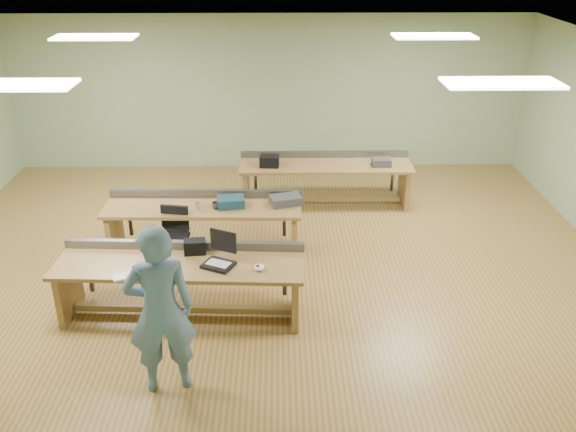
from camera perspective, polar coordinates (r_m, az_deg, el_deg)
The scene contains 21 objects.
floor at distance 8.91m, azimuth -2.03°, elevation -4.40°, with size 10.00×10.00×0.00m, color #A2793D.
ceiling at distance 7.86m, azimuth -2.37°, elevation 14.94°, with size 10.00×10.00×0.00m, color silver.
wall_back at distance 12.09m, azimuth -1.84°, elevation 11.38°, with size 10.00×0.04×3.00m, color #91AA80.
wall_front at distance 4.74m, azimuth -3.07°, elevation -12.70°, with size 10.00×0.04×3.00m, color #91AA80.
fluor_panels at distance 7.87m, azimuth -2.37°, elevation 14.72°, with size 6.20×3.50×0.03m.
workbench_front at distance 7.63m, azimuth -9.99°, elevation -5.47°, with size 3.06×0.96×0.86m.
workbench_mid at distance 9.07m, azimuth -7.89°, elevation -0.10°, with size 2.89×0.84×0.86m.
workbench_back at distance 10.61m, azimuth 3.52°, elevation 3.97°, with size 2.96×0.81×0.86m.
person at distance 6.30m, azimuth -11.86°, elevation -8.66°, with size 0.69×0.46×1.90m, color slate.
laptop_base at distance 7.36m, azimuth -6.53°, elevation -4.57°, with size 0.35×0.29×0.04m, color black.
laptop_screen at distance 7.34m, azimuth -6.07°, elevation -2.33°, with size 0.35×0.02×0.28m, color black.
keyboard at distance 7.35m, azimuth -14.19°, elevation -5.35°, with size 0.48×0.16×0.03m, color silver.
trackball_mouse at distance 7.25m, azimuth -2.71°, elevation -4.82°, with size 0.13×0.15×0.06m, color white.
camera_bag at distance 7.65m, azimuth -8.71°, elevation -2.85°, with size 0.26×0.17×0.18m, color black.
task_chair at distance 8.84m, azimuth -10.66°, elevation -2.73°, with size 0.55×0.55×0.88m.
parts_bin_teal at distance 8.88m, azimuth -5.37°, elevation 1.32°, with size 0.39×0.29×0.14m, color #16394A.
parts_bin_grey at distance 8.92m, azimuth -0.20°, elevation 1.50°, with size 0.45×0.29×0.12m, color #38373A.
mug at distance 8.84m, azimuth -6.76°, elevation 0.99°, with size 0.12×0.12×0.10m, color #38373A.
drinks_can at distance 8.82m, azimuth -8.43°, elevation 0.96°, with size 0.07×0.07×0.13m, color silver.
storage_box_back at distance 10.36m, azimuth -1.75°, elevation 5.15°, with size 0.32×0.23×0.18m, color black.
tray_back at distance 10.51m, azimuth 8.73°, elevation 5.00°, with size 0.32×0.23×0.13m, color #38373A.
Camera 1 is at (0.19, -7.73, 4.42)m, focal length 38.00 mm.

